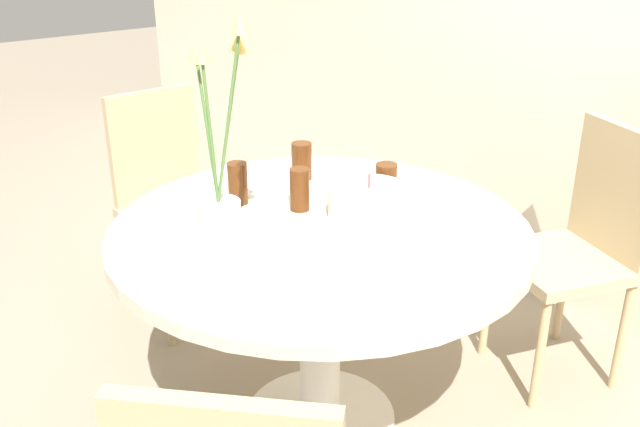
{
  "coord_description": "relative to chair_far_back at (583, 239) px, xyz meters",
  "views": [
    {
      "loc": [
        1.55,
        -1.15,
        1.62
      ],
      "look_at": [
        0.0,
        0.0,
        0.77
      ],
      "focal_mm": 40.0,
      "sensor_mm": 36.0,
      "label": 1
    }
  ],
  "objects": [
    {
      "name": "ground_plane",
      "position": [
        -0.3,
        -0.93,
        -0.53
      ],
      "size": [
        16.0,
        16.0,
        0.0
      ],
      "primitive_type": "plane",
      "color": "gray"
    },
    {
      "name": "dining_table",
      "position": [
        -0.3,
        -0.93,
        0.06
      ],
      "size": [
        1.26,
        1.26,
        0.73
      ],
      "color": "beige",
      "rests_on": "ground_plane"
    },
    {
      "name": "chair_far_back",
      "position": [
        0.0,
        0.0,
        0.0
      ],
      "size": [
        0.5,
        0.5,
        0.94
      ],
      "rotation": [
        0.0,
        0.0,
        -0.31
      ],
      "color": "tan",
      "rests_on": "ground_plane"
    },
    {
      "name": "chair_near_front",
      "position": [
        -1.27,
        -0.97,
        0.0
      ],
      "size": [
        0.42,
        0.42,
        0.94
      ],
      "rotation": [
        0.0,
        0.0,
        1.61
      ],
      "color": "tan",
      "rests_on": "ground_plane"
    },
    {
      "name": "birthday_cake",
      "position": [
        -0.25,
        -0.78,
        0.25
      ],
      "size": [
        0.25,
        0.25,
        0.15
      ],
      "color": "white",
      "rests_on": "dining_table"
    },
    {
      "name": "flower_vase",
      "position": [
        -0.24,
        -1.28,
        0.38
      ],
      "size": [
        0.17,
        0.2,
        0.66
      ],
      "color": "silver",
      "rests_on": "dining_table"
    },
    {
      "name": "side_plate",
      "position": [
        -0.55,
        -1.32,
        0.2
      ],
      "size": [
        0.2,
        0.2,
        0.01
      ],
      "color": "white",
      "rests_on": "dining_table"
    },
    {
      "name": "drink_glass_0",
      "position": [
        -0.43,
        -0.91,
        0.27
      ],
      "size": [
        0.06,
        0.06,
        0.14
      ],
      "color": "#51280F",
      "rests_on": "dining_table"
    },
    {
      "name": "drink_glass_1",
      "position": [
        -0.65,
        -0.75,
        0.26
      ],
      "size": [
        0.07,
        0.07,
        0.13
      ],
      "color": "#51280F",
      "rests_on": "dining_table"
    },
    {
      "name": "drink_glass_2",
      "position": [
        -0.59,
        -1.04,
        0.27
      ],
      "size": [
        0.06,
        0.06,
        0.14
      ],
      "color": "#51280F",
      "rests_on": "dining_table"
    },
    {
      "name": "drink_glass_3",
      "position": [
        -0.34,
        -0.63,
        0.26
      ],
      "size": [
        0.07,
        0.07,
        0.12
      ],
      "color": "#51280F",
      "rests_on": "dining_table"
    }
  ]
}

